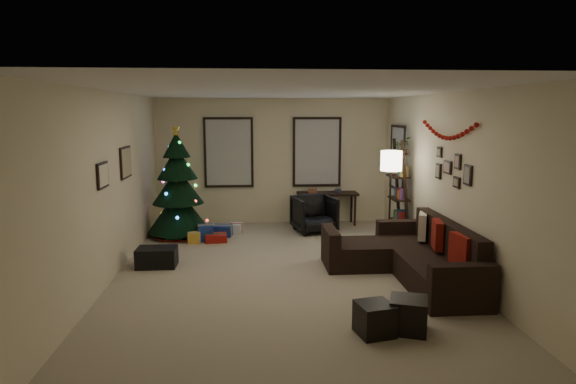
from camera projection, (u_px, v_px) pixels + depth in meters
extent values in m
plane|color=tan|center=(284.00, 274.00, 7.31)|extent=(7.00, 7.00, 0.00)
plane|color=white|center=(284.00, 91.00, 6.88)|extent=(7.00, 7.00, 0.00)
plane|color=beige|center=(273.00, 161.00, 10.54)|extent=(5.00, 0.00, 5.00)
plane|color=beige|center=(317.00, 254.00, 3.65)|extent=(5.00, 0.00, 5.00)
plane|color=beige|center=(109.00, 187.00, 6.91)|extent=(0.00, 7.00, 7.00)
plane|color=beige|center=(451.00, 183.00, 7.29)|extent=(0.00, 7.00, 7.00)
cube|color=#728CB2|center=(229.00, 153.00, 10.41)|extent=(0.94, 0.02, 1.35)
cube|color=beige|center=(229.00, 153.00, 10.41)|extent=(0.94, 0.03, 1.35)
cube|color=#728CB2|center=(317.00, 152.00, 10.55)|extent=(0.94, 0.02, 1.35)
cube|color=beige|center=(317.00, 152.00, 10.55)|extent=(0.94, 0.03, 1.35)
cube|color=#728CB2|center=(398.00, 158.00, 9.77)|extent=(0.05, 0.27, 1.17)
cube|color=beige|center=(398.00, 158.00, 9.77)|extent=(0.05, 0.45, 1.17)
cylinder|color=black|center=(179.00, 230.00, 9.53)|extent=(0.09, 0.09, 0.26)
cone|color=black|center=(179.00, 210.00, 9.47)|extent=(1.19, 1.19, 0.83)
cone|color=black|center=(178.00, 186.00, 9.39)|extent=(0.98, 0.98, 0.70)
cone|color=black|center=(177.00, 163.00, 9.32)|extent=(0.77, 0.77, 0.61)
cone|color=black|center=(176.00, 145.00, 9.26)|extent=(0.52, 0.52, 0.48)
cylinder|color=maroon|center=(180.00, 235.00, 9.55)|extent=(0.96, 0.96, 0.03)
cube|color=navy|center=(223.00, 231.00, 9.53)|extent=(0.35, 0.28, 0.22)
cube|color=maroon|center=(216.00, 238.00, 9.13)|extent=(0.40, 0.30, 0.15)
cube|color=gold|center=(194.00, 238.00, 9.05)|extent=(0.22, 0.22, 0.20)
cube|color=#14591E|center=(174.00, 234.00, 9.21)|extent=(0.30, 0.22, 0.25)
cube|color=silver|center=(236.00, 228.00, 9.85)|extent=(0.25, 0.30, 0.18)
cube|color=navy|center=(206.00, 233.00, 9.20)|extent=(0.28, 0.25, 0.30)
cube|color=black|center=(426.00, 266.00, 7.06)|extent=(0.83, 2.20, 0.39)
cube|color=black|center=(448.00, 238.00, 7.01)|extent=(0.20, 2.20, 0.46)
cube|color=black|center=(462.00, 289.00, 5.85)|extent=(0.83, 0.20, 0.61)
cube|color=black|center=(401.00, 238.00, 8.22)|extent=(0.83, 0.20, 0.61)
cube|color=black|center=(361.00, 254.00, 7.67)|extent=(0.78, 0.83, 0.39)
cube|color=black|center=(331.00, 248.00, 7.62)|extent=(0.18, 0.83, 0.61)
cube|color=maroon|center=(461.00, 250.00, 6.30)|extent=(0.17, 0.41, 0.40)
cube|color=maroon|center=(437.00, 235.00, 7.08)|extent=(0.20, 0.43, 0.41)
cube|color=beige|center=(423.00, 226.00, 7.68)|extent=(0.26, 0.42, 0.41)
cube|color=black|center=(375.00, 319.00, 5.30)|extent=(0.44, 0.44, 0.35)
cube|color=black|center=(408.00, 315.00, 5.38)|extent=(0.51, 0.51, 0.38)
cube|color=black|center=(327.00, 194.00, 10.46)|extent=(1.29, 0.46, 0.05)
cylinder|color=black|center=(302.00, 212.00, 10.29)|extent=(0.05, 0.05, 0.65)
cylinder|color=black|center=(300.00, 208.00, 10.66)|extent=(0.05, 0.05, 0.65)
cylinder|color=black|center=(355.00, 211.00, 10.38)|extent=(0.05, 0.05, 0.65)
cylinder|color=black|center=(351.00, 208.00, 10.74)|extent=(0.05, 0.05, 0.65)
imported|color=black|center=(314.00, 214.00, 9.84)|extent=(0.85, 0.82, 0.74)
cube|color=black|center=(405.00, 193.00, 8.86)|extent=(0.05, 0.05, 1.91)
cube|color=black|center=(397.00, 188.00, 9.36)|extent=(0.05, 0.05, 1.91)
cube|color=black|center=(398.00, 221.00, 9.21)|extent=(0.30, 0.53, 0.03)
cube|color=black|center=(399.00, 199.00, 9.14)|extent=(0.30, 0.53, 0.03)
cube|color=black|center=(400.00, 176.00, 9.07)|extent=(0.30, 0.53, 0.03)
cube|color=black|center=(401.00, 153.00, 9.00)|extent=(0.30, 0.53, 0.03)
imported|color=#4C4C4C|center=(401.00, 144.00, 9.01)|extent=(0.58, 0.59, 0.50)
cylinder|color=black|center=(388.00, 247.00, 8.70)|extent=(0.30, 0.30, 0.03)
cylinder|color=black|center=(390.00, 206.00, 8.58)|extent=(0.03, 0.03, 1.46)
cylinder|color=white|center=(391.00, 161.00, 8.45)|extent=(0.37, 0.37, 0.35)
cube|color=black|center=(126.00, 162.00, 7.78)|extent=(0.04, 0.60, 0.50)
cube|color=tan|center=(126.00, 162.00, 7.78)|extent=(0.01, 0.54, 0.45)
cube|color=black|center=(103.00, 175.00, 6.56)|extent=(0.04, 0.45, 0.35)
cube|color=beige|center=(103.00, 175.00, 6.56)|extent=(0.01, 0.41, 0.31)
cube|color=black|center=(468.00, 175.00, 6.66)|extent=(0.03, 0.22, 0.28)
cube|color=black|center=(458.00, 162.00, 6.98)|extent=(0.03, 0.18, 0.22)
cube|color=black|center=(457.00, 182.00, 7.03)|extent=(0.03, 0.20, 0.16)
cube|color=black|center=(448.00, 167.00, 7.35)|extent=(0.03, 0.26, 0.20)
cube|color=black|center=(438.00, 171.00, 7.71)|extent=(0.03, 0.18, 0.24)
cube|color=black|center=(439.00, 152.00, 7.66)|extent=(0.03, 0.16, 0.16)
cube|color=#990F0C|center=(266.00, 155.00, 10.54)|extent=(0.14, 0.04, 0.30)
cube|color=white|center=(266.00, 148.00, 10.52)|extent=(0.16, 0.05, 0.08)
cube|color=#990F0C|center=(269.00, 161.00, 10.57)|extent=(0.10, 0.04, 0.08)
cube|color=#990F0C|center=(281.00, 153.00, 10.60)|extent=(0.14, 0.04, 0.30)
cube|color=white|center=(281.00, 146.00, 10.57)|extent=(0.16, 0.05, 0.08)
cube|color=#990F0C|center=(284.00, 159.00, 10.62)|extent=(0.10, 0.04, 0.08)
cube|color=black|center=(157.00, 257.00, 7.65)|extent=(0.61, 0.41, 0.30)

